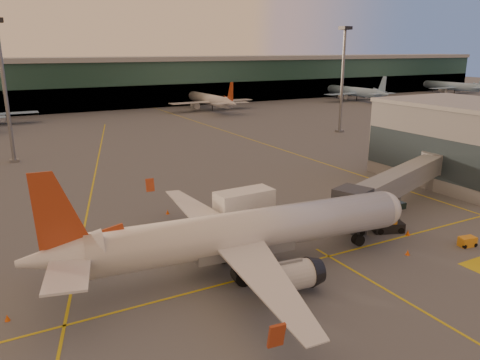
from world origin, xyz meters
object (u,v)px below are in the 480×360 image
main_airplane (241,234)px  pushback_tug (388,226)px  catering_truck (245,209)px  gpu_cart (467,242)px

main_airplane → pushback_tug: size_ratio=9.67×
catering_truck → pushback_tug: bearing=-28.6°
main_airplane → pushback_tug: main_airplane is taller
catering_truck → main_airplane: bearing=-124.0°
main_airplane → catering_truck: (4.88, 7.79, -0.78)m
main_airplane → pushback_tug: 19.90m
main_airplane → gpu_cart: bearing=-9.9°
main_airplane → catering_truck: main_airplane is taller
catering_truck → pushback_tug: (14.80, -7.45, -2.20)m
catering_truck → gpu_cart: catering_truck is taller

